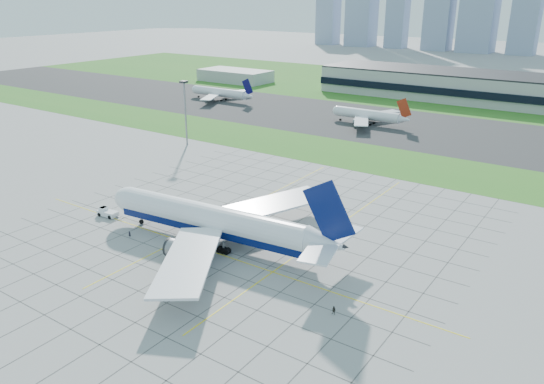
{
  "coord_description": "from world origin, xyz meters",
  "views": [
    {
      "loc": [
        75.74,
        -85.88,
        56.18
      ],
      "look_at": [
        0.12,
        23.64,
        7.0
      ],
      "focal_mm": 35.0,
      "sensor_mm": 36.0,
      "label": 1
    }
  ],
  "objects_px": {
    "crew_near": "(130,234)",
    "crew_far": "(334,310)",
    "airliner": "(214,221)",
    "distant_jet_1": "(368,115)",
    "pushback_tug": "(107,212)",
    "light_mast": "(185,105)",
    "distant_jet_0": "(220,92)"
  },
  "relations": [
    {
      "from": "crew_near",
      "to": "crew_far",
      "type": "distance_m",
      "value": 58.07
    },
    {
      "from": "airliner",
      "to": "distant_jet_1",
      "type": "relative_size",
      "value": 1.59
    },
    {
      "from": "distant_jet_0",
      "to": "distant_jet_1",
      "type": "relative_size",
      "value": 1.0
    },
    {
      "from": "distant_jet_0",
      "to": "distant_jet_1",
      "type": "height_order",
      "value": "same"
    },
    {
      "from": "airliner",
      "to": "distant_jet_1",
      "type": "bearing_deg",
      "value": 94.3
    },
    {
      "from": "crew_far",
      "to": "light_mast",
      "type": "bearing_deg",
      "value": 151.76
    },
    {
      "from": "crew_near",
      "to": "distant_jet_1",
      "type": "bearing_deg",
      "value": 30.95
    },
    {
      "from": "distant_jet_0",
      "to": "crew_near",
      "type": "bearing_deg",
      "value": -57.11
    },
    {
      "from": "light_mast",
      "to": "pushback_tug",
      "type": "distance_m",
      "value": 76.06
    },
    {
      "from": "airliner",
      "to": "pushback_tug",
      "type": "height_order",
      "value": "airliner"
    },
    {
      "from": "pushback_tug",
      "to": "crew_near",
      "type": "height_order",
      "value": "pushback_tug"
    },
    {
      "from": "crew_far",
      "to": "distant_jet_0",
      "type": "height_order",
      "value": "distant_jet_0"
    },
    {
      "from": "airliner",
      "to": "distant_jet_1",
      "type": "height_order",
      "value": "airliner"
    },
    {
      "from": "distant_jet_0",
      "to": "distant_jet_1",
      "type": "distance_m",
      "value": 96.5
    },
    {
      "from": "crew_near",
      "to": "crew_far",
      "type": "relative_size",
      "value": 0.94
    },
    {
      "from": "crew_near",
      "to": "pushback_tug",
      "type": "bearing_deg",
      "value": 99.1
    },
    {
      "from": "light_mast",
      "to": "distant_jet_1",
      "type": "height_order",
      "value": "light_mast"
    },
    {
      "from": "pushback_tug",
      "to": "crew_near",
      "type": "relative_size",
      "value": 5.3
    },
    {
      "from": "light_mast",
      "to": "pushback_tug",
      "type": "xyz_separation_m",
      "value": [
        33.07,
        -66.8,
        -15.14
      ]
    },
    {
      "from": "crew_far",
      "to": "distant_jet_1",
      "type": "distance_m",
      "value": 161.85
    },
    {
      "from": "crew_far",
      "to": "pushback_tug",
      "type": "bearing_deg",
      "value": -179.05
    },
    {
      "from": "light_mast",
      "to": "pushback_tug",
      "type": "relative_size",
      "value": 3.01
    },
    {
      "from": "airliner",
      "to": "crew_near",
      "type": "xyz_separation_m",
      "value": [
        -19.36,
        -9.55,
        -4.98
      ]
    },
    {
      "from": "crew_far",
      "to": "distant_jet_0",
      "type": "relative_size",
      "value": 0.04
    },
    {
      "from": "pushback_tug",
      "to": "crew_far",
      "type": "distance_m",
      "value": 73.99
    },
    {
      "from": "airliner",
      "to": "pushback_tug",
      "type": "distance_m",
      "value": 35.49
    },
    {
      "from": "crew_near",
      "to": "distant_jet_0",
      "type": "height_order",
      "value": "distant_jet_0"
    },
    {
      "from": "crew_near",
      "to": "distant_jet_1",
      "type": "relative_size",
      "value": 0.04
    },
    {
      "from": "pushback_tug",
      "to": "distant_jet_1",
      "type": "height_order",
      "value": "distant_jet_1"
    },
    {
      "from": "crew_near",
      "to": "crew_far",
      "type": "bearing_deg",
      "value": -62.14
    },
    {
      "from": "distant_jet_0",
      "to": "crew_far",
      "type": "bearing_deg",
      "value": -44.7
    },
    {
      "from": "airliner",
      "to": "pushback_tug",
      "type": "relative_size",
      "value": 7.98
    }
  ]
}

